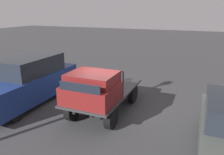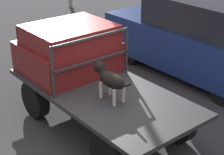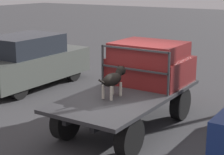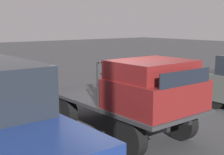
% 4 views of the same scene
% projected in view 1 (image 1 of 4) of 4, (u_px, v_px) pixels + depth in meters
% --- Properties ---
extents(ground_plane, '(80.00, 80.00, 0.00)m').
position_uv_depth(ground_plane, '(105.00, 110.00, 9.07)').
color(ground_plane, '#38383A').
extents(flatbed_truck, '(4.00, 1.91, 0.85)m').
position_uv_depth(flatbed_truck, '(105.00, 96.00, 8.89)').
color(flatbed_truck, black).
rests_on(flatbed_truck, ground).
extents(truck_cab, '(1.59, 1.79, 1.03)m').
position_uv_depth(truck_cab, '(92.00, 88.00, 7.69)').
color(truck_cab, maroon).
rests_on(truck_cab, flatbed_truck).
extents(truck_headboard, '(0.04, 1.79, 0.99)m').
position_uv_depth(truck_headboard, '(102.00, 77.00, 8.38)').
color(truck_headboard, '#2D2D30').
rests_on(truck_headboard, flatbed_truck).
extents(dog, '(1.02, 0.28, 0.67)m').
position_uv_depth(dog, '(111.00, 79.00, 9.00)').
color(dog, beige).
rests_on(dog, flatbed_truck).
extents(parked_pickup_far, '(5.01, 1.86, 2.05)m').
position_uv_depth(parked_pickup_far, '(29.00, 81.00, 9.59)').
color(parked_pickup_far, black).
rests_on(parked_pickup_far, ground).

